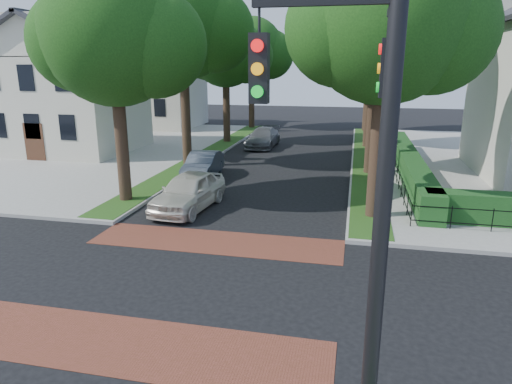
% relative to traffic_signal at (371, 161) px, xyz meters
% --- Properties ---
extents(ground, '(120.00, 120.00, 0.00)m').
position_rel_traffic_signal_xyz_m(ground, '(-4.89, 4.41, -4.71)').
color(ground, black).
rests_on(ground, ground).
extents(sidewalk_nw, '(30.00, 30.00, 0.15)m').
position_rel_traffic_signal_xyz_m(sidewalk_nw, '(-24.39, 23.41, -4.63)').
color(sidewalk_nw, gray).
rests_on(sidewalk_nw, ground).
extents(crosswalk_far, '(9.00, 2.20, 0.01)m').
position_rel_traffic_signal_xyz_m(crosswalk_far, '(-4.89, 7.61, -4.70)').
color(crosswalk_far, brown).
rests_on(crosswalk_far, ground).
extents(crosswalk_near, '(9.00, 2.20, 0.01)m').
position_rel_traffic_signal_xyz_m(crosswalk_near, '(-4.89, 1.21, -4.70)').
color(crosswalk_near, brown).
rests_on(crosswalk_near, ground).
extents(grass_strip_ne, '(1.60, 29.80, 0.02)m').
position_rel_traffic_signal_xyz_m(grass_strip_ne, '(0.51, 23.51, -4.55)').
color(grass_strip_ne, '#204513').
rests_on(grass_strip_ne, sidewalk_ne).
extents(grass_strip_nw, '(1.60, 29.80, 0.02)m').
position_rel_traffic_signal_xyz_m(grass_strip_nw, '(-10.29, 23.51, -4.55)').
color(grass_strip_nw, '#204513').
rests_on(grass_strip_nw, sidewalk_nw).
extents(tree_right_near, '(7.75, 6.67, 10.66)m').
position_rel_traffic_signal_xyz_m(tree_right_near, '(0.72, 11.65, 2.92)').
color(tree_right_near, black).
rests_on(tree_right_near, sidewalk_ne).
extents(tree_right_mid, '(8.25, 7.09, 11.22)m').
position_rel_traffic_signal_xyz_m(tree_right_mid, '(0.72, 19.66, 3.28)').
color(tree_right_mid, black).
rests_on(tree_right_mid, sidewalk_ne).
extents(tree_right_far, '(7.25, 6.23, 9.74)m').
position_rel_traffic_signal_xyz_m(tree_right_far, '(0.71, 28.64, 2.20)').
color(tree_right_far, black).
rests_on(tree_right_far, sidewalk_ne).
extents(tree_right_back, '(7.50, 6.45, 10.20)m').
position_rel_traffic_signal_xyz_m(tree_right_back, '(0.72, 37.64, 2.56)').
color(tree_right_back, black).
rests_on(tree_right_back, sidewalk_ne).
extents(tree_left_near, '(7.50, 6.45, 10.20)m').
position_rel_traffic_signal_xyz_m(tree_left_near, '(-10.28, 11.64, 2.56)').
color(tree_left_near, black).
rests_on(tree_left_near, sidewalk_nw).
extents(tree_left_mid, '(8.00, 6.88, 11.48)m').
position_rel_traffic_signal_xyz_m(tree_left_mid, '(-10.28, 19.66, 3.64)').
color(tree_left_mid, black).
rests_on(tree_left_mid, sidewalk_nw).
extents(tree_left_far, '(7.00, 6.02, 9.86)m').
position_rel_traffic_signal_xyz_m(tree_left_far, '(-10.29, 28.63, 2.41)').
color(tree_left_far, black).
rests_on(tree_left_far, sidewalk_nw).
extents(tree_left_back, '(7.75, 6.66, 10.44)m').
position_rel_traffic_signal_xyz_m(tree_left_back, '(-10.28, 37.65, 2.70)').
color(tree_left_back, black).
rests_on(tree_left_back, sidewalk_nw).
extents(hedge_main_road, '(1.00, 18.00, 1.20)m').
position_rel_traffic_signal_xyz_m(hedge_main_road, '(2.81, 19.41, -3.96)').
color(hedge_main_road, '#153C16').
rests_on(hedge_main_road, sidewalk_ne).
extents(fence_main_road, '(0.06, 18.00, 0.90)m').
position_rel_traffic_signal_xyz_m(fence_main_road, '(2.01, 19.41, -4.11)').
color(fence_main_road, black).
rests_on(fence_main_road, sidewalk_ne).
extents(house_left_near, '(10.00, 9.00, 10.14)m').
position_rel_traffic_signal_xyz_m(house_left_near, '(-20.38, 22.41, 0.33)').
color(house_left_near, beige).
rests_on(house_left_near, sidewalk_nw).
extents(house_left_far, '(10.00, 9.00, 10.14)m').
position_rel_traffic_signal_xyz_m(house_left_far, '(-20.38, 36.41, 0.33)').
color(house_left_far, beige).
rests_on(house_left_far, sidewalk_nw).
extents(traffic_signal, '(2.17, 2.00, 8.00)m').
position_rel_traffic_signal_xyz_m(traffic_signal, '(0.00, 0.00, 0.00)').
color(traffic_signal, black).
rests_on(traffic_signal, sidewalk_se).
extents(parked_car_front, '(2.37, 4.94, 1.63)m').
position_rel_traffic_signal_xyz_m(parked_car_front, '(-7.20, 11.08, -3.89)').
color(parked_car_front, beige).
rests_on(parked_car_front, ground).
extents(parked_car_middle, '(1.79, 4.41, 1.42)m').
position_rel_traffic_signal_xyz_m(parked_car_middle, '(-8.49, 16.81, -4.00)').
color(parked_car_middle, '#212932').
rests_on(parked_car_middle, ground).
extents(parked_car_rear, '(2.13, 5.03, 1.45)m').
position_rel_traffic_signal_xyz_m(parked_car_rear, '(-7.19, 27.29, -3.98)').
color(parked_car_rear, slate).
rests_on(parked_car_rear, ground).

